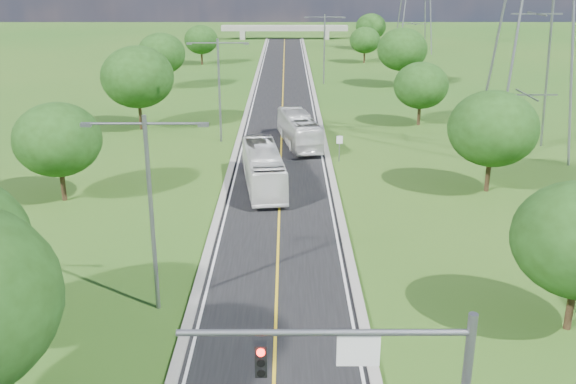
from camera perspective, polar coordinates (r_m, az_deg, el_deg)
The scene contains 21 objects.
ground at distance 78.57m, azimuth -0.50°, elevation 7.34°, with size 260.00×260.00×0.00m, color #245618.
road at distance 84.44m, azimuth -0.48°, elevation 8.21°, with size 8.00×150.00×0.06m, color black.
curb_left at distance 84.56m, azimuth -3.39°, elevation 8.25°, with size 0.50×150.00×0.22m, color gray.
curb_right at distance 84.51m, azimuth 2.43°, elevation 8.26°, with size 0.50×150.00×0.22m, color gray.
signal_mast at distance 19.83m, azimuth 9.40°, elevation -16.39°, with size 8.54×0.33×7.20m.
speed_limit_sign at distance 56.98m, azimuth 4.60°, elevation 4.27°, with size 0.55×0.09×2.40m.
overpass at distance 157.46m, azimuth -0.31°, elevation 14.30°, with size 30.00×3.00×3.20m.
streetlight_near_left at distance 31.37m, azimuth -12.15°, elevation -0.55°, with size 5.90×0.25×10.00m.
streetlight_mid_left at distance 63.06m, azimuth -6.15°, elevation 9.73°, with size 5.90×0.25×10.00m.
streetlight_far_right at distance 95.57m, azimuth 3.25°, elevation 13.08°, with size 5.90×0.25×10.00m.
tree_lb at distance 49.22m, azimuth -19.81°, elevation 4.40°, with size 6.30×6.30×7.33m.
tree_lc at distance 69.47m, azimuth -13.24°, elevation 9.92°, with size 7.56×7.56×8.79m.
tree_ld at distance 93.22m, azimuth -11.20°, elevation 11.98°, with size 6.72×6.72×7.82m.
tree_le at distance 116.45m, azimuth -7.74°, elevation 13.28°, with size 5.88×5.88×6.84m.
tree_rb at distance 50.63m, azimuth 17.75°, elevation 5.39°, with size 6.72×6.72×7.82m.
tree_rc at distance 71.37m, azimuth 11.74°, elevation 9.26°, with size 5.88×5.88×6.84m.
tree_rd at distance 94.94m, azimuth 10.11°, elevation 12.36°, with size 7.14×7.14×8.30m.
tree_re at distance 118.32m, azimuth 6.85°, elevation 13.26°, with size 5.46×5.46×6.35m.
tree_rf at distance 138.45m, azimuth 7.37°, elevation 14.37°, with size 6.30×6.30×7.33m.
bus_outbound at distance 62.11m, azimuth 0.98°, elevation 5.56°, with size 2.52×10.75×2.99m, color silver.
bus_inbound at distance 49.89m, azimuth -2.21°, elevation 2.11°, with size 2.59×11.08×3.09m, color white.
Camera 1 is at (0.55, -16.84, 16.42)m, focal length 40.00 mm.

